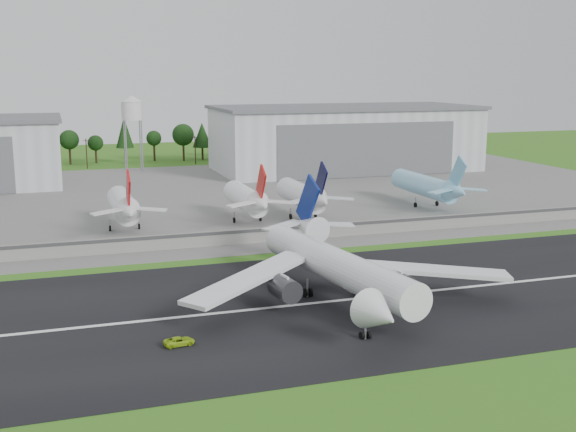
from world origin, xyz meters
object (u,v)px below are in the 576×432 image
object	(u,v)px
parked_jet_red_b	(249,199)
main_airliner	(338,274)
parked_jet_skyblue	(429,186)
ground_vehicle	(179,341)
parked_jet_navy	(305,196)
parked_jet_red_a	(124,206)

from	to	relation	value
parked_jet_red_b	main_airliner	bearing A→B (deg)	-92.18
parked_jet_skyblue	main_airliner	bearing A→B (deg)	-128.47
ground_vehicle	parked_jet_red_b	xyz separation A→B (m)	(31.37, 78.51, 5.57)
parked_jet_red_b	parked_jet_skyblue	bearing A→B (deg)	5.23
parked_jet_skyblue	parked_jet_navy	bearing A→B (deg)	-172.78
main_airliner	parked_jet_navy	size ratio (longest dim) A/B	1.89
main_airliner	parked_jet_red_a	bearing A→B (deg)	-75.54
parked_jet_red_a	parked_jet_navy	distance (m)	46.42
parked_jet_navy	parked_jet_skyblue	size ratio (longest dim) A/B	0.84
ground_vehicle	parked_jet_red_b	size ratio (longest dim) A/B	0.14
main_airliner	ground_vehicle	size ratio (longest dim) A/B	13.30
ground_vehicle	parked_jet_red_a	bearing A→B (deg)	-8.34
parked_jet_navy	parked_jet_skyblue	world-z (taller)	parked_jet_navy
parked_jet_red_b	parked_jet_skyblue	world-z (taller)	parked_jet_skyblue
parked_jet_navy	parked_jet_red_a	bearing A→B (deg)	-179.99
main_airliner	parked_jet_skyblue	xyz separation A→B (m)	(57.22, 72.01, 1.35)
ground_vehicle	main_airliner	bearing A→B (deg)	-76.41
ground_vehicle	parked_jet_navy	distance (m)	91.51
main_airliner	parked_jet_navy	bearing A→B (deg)	-113.54
main_airliner	parked_jet_navy	xyz separation A→B (m)	(17.84, 67.02, 1.47)
parked_jet_red_b	parked_jet_red_a	bearing A→B (deg)	179.99
ground_vehicle	parked_jet_skyblue	bearing A→B (deg)	-54.02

